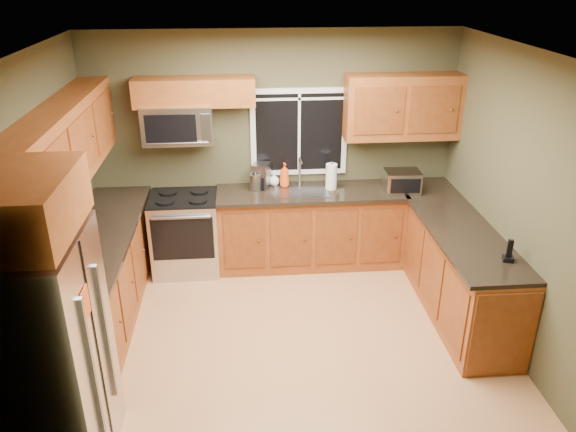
{
  "coord_description": "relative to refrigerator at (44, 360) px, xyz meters",
  "views": [
    {
      "loc": [
        -0.36,
        -4.46,
        3.35
      ],
      "look_at": [
        0.05,
        0.35,
        1.15
      ],
      "focal_mm": 35.0,
      "sensor_mm": 36.0,
      "label": 1
    }
  ],
  "objects": [
    {
      "name": "floor",
      "position": [
        1.74,
        1.3,
        -0.9
      ],
      "size": [
        4.2,
        4.2,
        0.0
      ],
      "primitive_type": "plane",
      "color": "tan",
      "rests_on": "ground"
    },
    {
      "name": "ceiling",
      "position": [
        1.74,
        1.3,
        1.8
      ],
      "size": [
        4.2,
        4.2,
        0.0
      ],
      "primitive_type": "plane",
      "rotation": [
        3.14,
        0.0,
        0.0
      ],
      "color": "white",
      "rests_on": "back_wall"
    },
    {
      "name": "back_wall",
      "position": [
        1.74,
        3.1,
        0.45
      ],
      "size": [
        4.2,
        0.0,
        4.2
      ],
      "primitive_type": "plane",
      "rotation": [
        1.57,
        0.0,
        0.0
      ],
      "color": "#444229",
      "rests_on": "ground"
    },
    {
      "name": "front_wall",
      "position": [
        1.74,
        -0.5,
        0.45
      ],
      "size": [
        4.2,
        0.0,
        4.2
      ],
      "primitive_type": "plane",
      "rotation": [
        -1.57,
        0.0,
        0.0
      ],
      "color": "#444229",
      "rests_on": "ground"
    },
    {
      "name": "left_wall",
      "position": [
        -0.36,
        1.3,
        0.45
      ],
      "size": [
        0.0,
        3.6,
        3.6
      ],
      "primitive_type": "plane",
      "rotation": [
        1.57,
        0.0,
        1.57
      ],
      "color": "#444229",
      "rests_on": "ground"
    },
    {
      "name": "right_wall",
      "position": [
        3.84,
        1.3,
        0.45
      ],
      "size": [
        0.0,
        3.6,
        3.6
      ],
      "primitive_type": "plane",
      "rotation": [
        1.57,
        0.0,
        -1.57
      ],
      "color": "#444229",
      "rests_on": "ground"
    },
    {
      "name": "window",
      "position": [
        2.04,
        3.08,
        0.65
      ],
      "size": [
        1.12,
        0.03,
        1.02
      ],
      "color": "white",
      "rests_on": "back_wall"
    },
    {
      "name": "base_cabinets_left",
      "position": [
        -0.06,
        1.78,
        -0.45
      ],
      "size": [
        0.6,
        2.65,
        0.9
      ],
      "primitive_type": "cube",
      "color": "brown",
      "rests_on": "ground"
    },
    {
      "name": "countertop_left",
      "position": [
        -0.04,
        1.78,
        0.02
      ],
      "size": [
        0.65,
        2.65,
        0.04
      ],
      "primitive_type": "cube",
      "color": "black",
      "rests_on": "base_cabinets_left"
    },
    {
      "name": "base_cabinets_back",
      "position": [
        2.15,
        2.8,
        -0.45
      ],
      "size": [
        2.17,
        0.6,
        0.9
      ],
      "primitive_type": "cube",
      "color": "brown",
      "rests_on": "ground"
    },
    {
      "name": "countertop_back",
      "position": [
        2.15,
        2.78,
        0.02
      ],
      "size": [
        2.17,
        0.65,
        0.04
      ],
      "primitive_type": "cube",
      "color": "black",
      "rests_on": "base_cabinets_back"
    },
    {
      "name": "base_cabinets_peninsula",
      "position": [
        3.54,
        1.84,
        -0.45
      ],
      "size": [
        0.6,
        2.52,
        0.9
      ],
      "color": "brown",
      "rests_on": "ground"
    },
    {
      "name": "countertop_peninsula",
      "position": [
        3.51,
        1.85,
        0.02
      ],
      "size": [
        0.65,
        2.5,
        0.04
      ],
      "primitive_type": "cube",
      "color": "black",
      "rests_on": "base_cabinets_peninsula"
    },
    {
      "name": "upper_cabinets_left",
      "position": [
        -0.2,
        1.78,
        0.96
      ],
      "size": [
        0.33,
        2.65,
        0.72
      ],
      "primitive_type": "cube",
      "color": "brown",
      "rests_on": "left_wall"
    },
    {
      "name": "upper_cabinets_back_left",
      "position": [
        0.89,
        2.94,
        1.17
      ],
      "size": [
        1.3,
        0.33,
        0.3
      ],
      "primitive_type": "cube",
      "color": "brown",
      "rests_on": "back_wall"
    },
    {
      "name": "upper_cabinets_back_right",
      "position": [
        3.19,
        2.94,
        0.96
      ],
      "size": [
        1.3,
        0.33,
        0.72
      ],
      "primitive_type": "cube",
      "color": "brown",
      "rests_on": "back_wall"
    },
    {
      "name": "upper_cabinet_over_fridge",
      "position": [
        -0.0,
        0.0,
        1.13
      ],
      "size": [
        0.72,
        0.9,
        0.38
      ],
      "primitive_type": "cube",
      "color": "brown",
      "rests_on": "left_wall"
    },
    {
      "name": "refrigerator",
      "position": [
        0.0,
        0.0,
        0.0
      ],
      "size": [
        0.74,
        0.9,
        1.8
      ],
      "color": "#B7B7BC",
      "rests_on": "ground"
    },
    {
      "name": "range",
      "position": [
        0.69,
        2.77,
        -0.43
      ],
      "size": [
        0.76,
        0.69,
        0.94
      ],
      "color": "#B7B7BC",
      "rests_on": "ground"
    },
    {
      "name": "microwave",
      "position": [
        0.69,
        2.91,
        0.83
      ],
      "size": [
        0.76,
        0.41,
        0.42
      ],
      "color": "#B7B7BC",
      "rests_on": "back_wall"
    },
    {
      "name": "sink",
      "position": [
        2.04,
        2.79,
        0.05
      ],
      "size": [
        0.6,
        0.42,
        0.36
      ],
      "color": "slate",
      "rests_on": "countertop_back"
    },
    {
      "name": "toaster_oven",
      "position": [
        3.18,
        2.68,
        0.16
      ],
      "size": [
        0.41,
        0.32,
        0.25
      ],
      "color": "#B7B7BC",
      "rests_on": "countertop_back"
    },
    {
      "name": "coffee_maker",
      "position": [
        1.59,
        2.94,
        0.18
      ],
      "size": [
        0.24,
        0.27,
        0.29
      ],
      "color": "slate",
      "rests_on": "countertop_back"
    },
    {
      "name": "kettle",
      "position": [
        1.52,
        2.85,
        0.15
      ],
      "size": [
        0.18,
        0.18,
        0.24
      ],
      "color": "#B7B7BC",
      "rests_on": "countertop_back"
    },
    {
      "name": "paper_towel_roll",
      "position": [
        2.39,
        2.83,
        0.19
      ],
      "size": [
        0.13,
        0.13,
        0.33
      ],
      "color": "white",
      "rests_on": "countertop_back"
    },
    {
      "name": "soap_bottle_a",
      "position": [
        1.86,
        2.95,
        0.18
      ],
      "size": [
        0.13,
        0.13,
        0.28
      ],
      "primitive_type": "imported",
      "rotation": [
        0.0,
        0.0,
        0.17
      ],
      "color": "#E85115",
      "rests_on": "countertop_back"
    },
    {
      "name": "soap_bottle_c",
      "position": [
        1.74,
        3.0,
        0.12
      ],
      "size": [
        0.16,
        0.16,
        0.16
      ],
      "primitive_type": "imported",
      "rotation": [
        0.0,
        0.0,
        -0.36
      ],
      "color": "white",
      "rests_on": "countertop_back"
    },
    {
      "name": "cordless_phone",
      "position": [
        3.68,
        1.0,
        0.1
      ],
      "size": [
        0.11,
        0.11,
        0.2
      ],
      "color": "black",
      "rests_on": "countertop_peninsula"
    }
  ]
}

